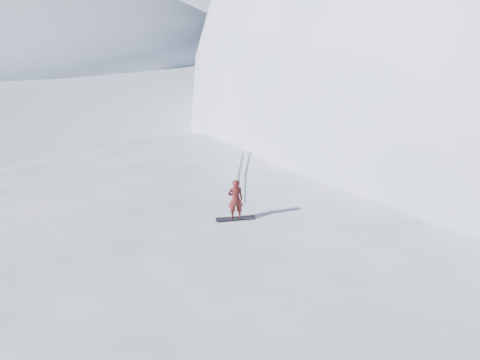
% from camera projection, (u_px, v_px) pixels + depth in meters
% --- Properties ---
extents(ground, '(400.00, 400.00, 0.00)m').
position_uv_depth(ground, '(242.00, 293.00, 15.49)').
color(ground, white).
rests_on(ground, ground).
extents(near_ridge, '(36.00, 28.00, 4.80)m').
position_uv_depth(near_ridge, '(276.00, 250.00, 18.04)').
color(near_ridge, white).
rests_on(near_ridge, ground).
extents(peak_shoulder, '(28.00, 24.00, 18.00)m').
position_uv_depth(peak_shoulder, '(415.00, 135.00, 32.00)').
color(peak_shoulder, white).
rests_on(peak_shoulder, ground).
extents(far_ridge_c, '(140.00, 90.00, 36.00)m').
position_uv_depth(far_ridge_c, '(163.00, 25.00, 120.15)').
color(far_ridge_c, white).
rests_on(far_ridge_c, ground).
extents(wind_bumps, '(16.00, 14.40, 1.00)m').
position_uv_depth(wind_bumps, '(236.00, 258.00, 17.47)').
color(wind_bumps, white).
rests_on(wind_bumps, ground).
extents(snowboard, '(1.47, 0.71, 0.02)m').
position_uv_depth(snowboard, '(236.00, 218.00, 15.62)').
color(snowboard, black).
rests_on(snowboard, near_ridge).
extents(snowboarder, '(0.65, 0.52, 1.54)m').
position_uv_depth(snowboarder, '(236.00, 199.00, 15.30)').
color(snowboarder, maroon).
rests_on(snowboarder, snowboard).
extents(board_tracks, '(1.31, 5.94, 0.04)m').
position_uv_depth(board_tracks, '(241.00, 172.00, 19.52)').
color(board_tracks, silver).
rests_on(board_tracks, ground).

